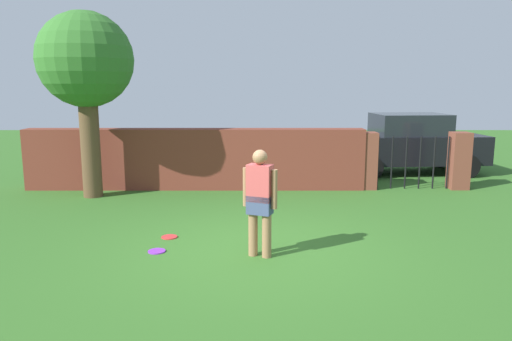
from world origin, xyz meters
TOP-DOWN VIEW (x-y plane):
  - ground_plane at (0.00, 0.00)m, footprint 40.00×40.00m
  - brick_wall at (-1.50, 4.55)m, footprint 8.26×0.50m
  - tree at (-3.76, 3.70)m, footprint 2.10×2.10m
  - person at (0.06, -0.24)m, footprint 0.51×0.34m
  - fence_gate at (3.86, 4.55)m, footprint 2.71×0.44m
  - car at (4.42, 6.70)m, footprint 4.32×2.19m
  - frisbee_purple at (-1.54, -0.05)m, footprint 0.27×0.27m
  - frisbee_red at (-1.47, 0.66)m, footprint 0.27×0.27m

SIDE VIEW (x-z plane):
  - ground_plane at x=0.00m, z-range 0.00..0.00m
  - frisbee_purple at x=-1.54m, z-range 0.00..0.02m
  - frisbee_red at x=-1.47m, z-range 0.00..0.02m
  - fence_gate at x=3.86m, z-range 0.00..1.40m
  - brick_wall at x=-1.50m, z-range 0.00..1.49m
  - car at x=4.42m, z-range 0.00..1.72m
  - person at x=0.06m, z-range 0.09..1.71m
  - tree at x=-3.76m, z-range 0.93..5.07m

